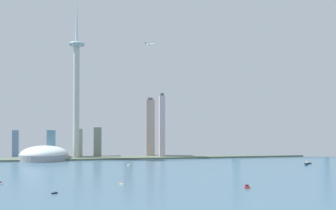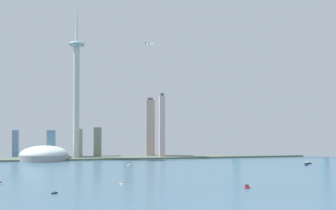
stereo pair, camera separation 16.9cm
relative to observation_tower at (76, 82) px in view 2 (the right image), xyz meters
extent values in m
plane|color=#42647A|center=(225.01, -509.25, -174.16)|extent=(6000.00, 6000.00, 0.00)
cube|color=#546251|center=(225.01, 0.57, -172.21)|extent=(942.85, 64.28, 3.89)
cylinder|color=beige|center=(0.00, 0.00, -44.46)|extent=(13.69, 13.69, 259.40)
ellipsoid|color=#98B7B9|center=(0.00, 0.00, 85.24)|extent=(36.64, 36.64, 10.57)
torus|color=beige|center=(0.00, 0.00, 81.54)|extent=(33.26, 33.26, 2.11)
cone|color=silver|center=(0.00, 0.00, 146.19)|extent=(6.85, 6.85, 111.33)
cylinder|color=gray|center=(-68.09, -6.86, -167.30)|extent=(106.72, 106.72, 13.71)
ellipsoid|color=silver|center=(-68.09, -6.86, -160.45)|extent=(101.38, 101.38, 36.03)
cube|color=beige|center=(194.86, 1.23, -102.60)|extent=(12.73, 15.63, 143.11)
cube|color=#525E5B|center=(194.86, 1.23, -27.59)|extent=(7.64, 9.38, 6.90)
cube|color=slate|center=(-142.97, 79.75, -142.20)|extent=(13.31, 27.16, 63.91)
cube|color=gray|center=(47.55, 39.60, -138.70)|extent=(18.14, 25.58, 70.91)
cube|color=gray|center=(124.01, 98.27, -118.98)|extent=(23.10, 16.98, 110.35)
cube|color=#94AEB8|center=(404.31, 100.19, -88.93)|extent=(21.96, 18.32, 170.46)
cube|color=#59565D|center=(404.31, 100.19, -0.77)|extent=(13.17, 10.99, 5.86)
cube|color=slate|center=(-57.97, 38.80, -141.86)|extent=(17.85, 25.21, 64.59)
cube|color=#9C9D97|center=(2.78, 32.11, -139.92)|extent=(20.15, 27.88, 68.47)
cylinder|color=#4C4C51|center=(2.78, 32.11, -97.30)|extent=(1.60, 1.60, 16.77)
cube|color=#A99589|center=(170.33, 27.46, -106.64)|extent=(19.75, 18.16, 135.04)
cube|color=#654D54|center=(170.33, 27.46, -36.53)|extent=(11.85, 10.90, 5.19)
cube|color=slate|center=(615.90, 23.34, -92.30)|extent=(13.43, 21.73, 163.71)
cube|color=#58625F|center=(615.90, 23.34, -5.12)|extent=(8.06, 13.04, 10.65)
cube|color=#1D2238|center=(-5.91, -423.65, -173.35)|extent=(7.79, 6.77, 1.60)
cube|color=#A0A1A8|center=(-5.91, -423.65, -171.73)|extent=(3.81, 3.47, 1.64)
cylinder|color=silver|center=(-5.91, -423.65, -169.15)|extent=(0.24, 0.24, 3.52)
cube|color=beige|center=(81.03, -364.80, -173.37)|extent=(7.71, 8.03, 1.57)
cube|color=#A2969E|center=(81.03, -364.80, -171.33)|extent=(3.85, 3.96, 2.51)
cylinder|color=silver|center=(81.03, -364.80, -167.71)|extent=(0.24, 0.24, 4.72)
cube|color=black|center=(465.77, -173.30, -173.05)|extent=(14.98, 7.88, 2.21)
cube|color=silver|center=(465.77, -173.30, -170.62)|extent=(6.86, 4.74, 2.66)
cube|color=red|center=(246.04, -420.82, -173.28)|extent=(10.92, 17.79, 1.75)
cube|color=#3D3547|center=(246.04, -420.82, -171.12)|extent=(6.33, 8.31, 2.57)
cube|color=white|center=(108.84, -145.12, -173.21)|extent=(9.45, 6.38, 1.89)
cube|color=silver|center=(108.84, -145.12, -171.49)|extent=(4.47, 3.53, 1.55)
cylinder|color=silver|center=(108.84, -145.12, -169.11)|extent=(0.24, 0.24, 3.21)
cube|color=white|center=(-89.82, -333.15, -173.29)|extent=(9.98, 14.19, 1.73)
cube|color=#3C2F3F|center=(-89.82, -333.15, -171.56)|extent=(5.53, 6.77, 1.75)
cylinder|color=silver|center=(-89.82, -333.15, -167.30)|extent=(0.24, 0.24, 6.78)
cube|color=navy|center=(450.60, -195.27, -173.09)|extent=(7.30, 3.17, 2.14)
cube|color=#2A3539|center=(450.60, -195.27, -170.63)|extent=(3.28, 2.00, 2.77)
cone|color=green|center=(497.44, -186.26, -173.36)|extent=(1.89, 1.89, 1.59)
cone|color=green|center=(244.55, -230.23, -173.19)|extent=(1.54, 1.54, 1.93)
cylinder|color=silver|center=(159.25, -49.50, 80.04)|extent=(19.74, 14.64, 2.59)
sphere|color=silver|center=(168.39, -55.76, 80.04)|extent=(2.59, 2.59, 2.59)
cube|color=silver|center=(159.25, -49.50, 81.21)|extent=(16.18, 21.98, 0.50)
cube|color=silver|center=(151.58, -44.25, 80.43)|extent=(6.41, 8.21, 0.40)
cube|color=#2D333D|center=(151.58, -44.25, 83.84)|extent=(1.79, 1.44, 5.00)
camera|label=1|loc=(45.75, -967.02, -77.69)|focal=45.15mm
camera|label=2|loc=(45.92, -967.05, -77.69)|focal=45.15mm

